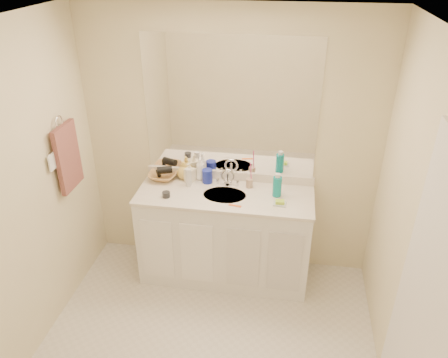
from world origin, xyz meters
The scene contains 28 objects.
ceiling centered at (0.00, 0.00, 2.40)m, with size 2.60×2.60×0.02m, color white.
wall_back centered at (0.00, 1.30, 1.20)m, with size 2.60×0.02×2.40m, color beige.
wall_left centered at (-1.30, 0.00, 1.20)m, with size 0.02×2.60×2.40m, color beige.
wall_right centered at (1.30, 0.00, 1.20)m, with size 0.02×2.60×2.40m, color beige.
vanity_cabinet centered at (0.00, 1.02, 0.42)m, with size 1.50×0.55×0.85m, color white.
countertop centered at (0.00, 1.02, 0.86)m, with size 1.52×0.57×0.03m, color silver.
backsplash centered at (0.00, 1.29, 0.92)m, with size 1.52×0.03×0.08m, color white.
sink_basin centered at (0.00, 1.00, 0.87)m, with size 0.37×0.37×0.02m, color silver.
faucet centered at (0.00, 1.18, 0.94)m, with size 0.02×0.02×0.11m, color silver.
mirror centered at (0.00, 1.29, 1.56)m, with size 1.48×0.01×1.20m, color white.
blue_mug centered at (-0.19, 1.20, 0.94)m, with size 0.09×0.09×0.13m, color #1725A1.
tan_cup centered at (0.19, 1.17, 0.92)m, with size 0.06×0.06×0.08m, color tan.
toothbrush centered at (0.20, 1.17, 1.03)m, with size 0.01×0.01×0.19m, color #DC3984.
mouthwash_bottle centered at (0.44, 1.06, 0.97)m, with size 0.07×0.07×0.18m, color #0C8991.
soap_dish centered at (0.47, 0.92, 0.89)m, with size 0.11×0.08×0.01m, color silver.
green_soap centered at (0.47, 0.92, 0.90)m, with size 0.07×0.05×0.03m, color #B0DF36.
orange_comb centered at (0.11, 0.84, 0.88)m, with size 0.11×0.02×0.00m, color orange.
dark_jar centered at (-0.48, 0.89, 0.90)m, with size 0.07×0.07×0.05m, color black.
extra_white_bottle centered at (-0.34, 1.11, 0.96)m, with size 0.05×0.05×0.17m, color silver.
soap_bottle_white centered at (-0.26, 1.25, 0.99)m, with size 0.08×0.08×0.22m, color white.
soap_bottle_cream centered at (-0.35, 1.20, 0.97)m, with size 0.08×0.08×0.18m, color #FFF4CF.
soap_bottle_yellow centered at (-0.41, 1.24, 0.96)m, with size 0.13×0.13×0.17m, color #E0BF57.
wicker_basket centered at (-0.60, 1.20, 0.91)m, with size 0.25×0.25×0.06m, color #B48248.
hair_dryer centered at (-0.58, 1.20, 0.97)m, with size 0.07×0.07×0.13m, color black.
towel_ring centered at (-1.27, 0.77, 1.55)m, with size 0.11×0.11×0.01m, color silver.
hand_towel centered at (-1.25, 0.77, 1.25)m, with size 0.04×0.32×0.55m, color brown.
switch_plate centered at (-1.27, 0.57, 1.30)m, with size 0.01×0.09×0.13m, color white.
door centered at (1.29, -0.30, 1.00)m, with size 0.02×0.82×2.00m, color white.
Camera 1 is at (0.51, -2.17, 2.78)m, focal length 35.00 mm.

